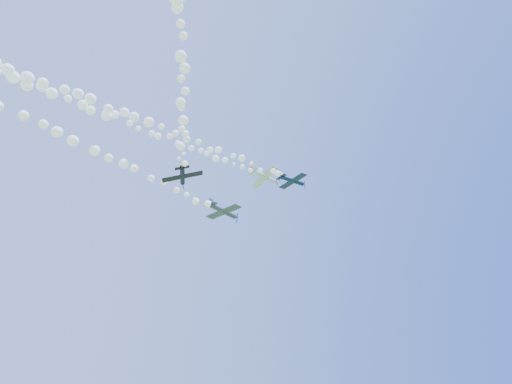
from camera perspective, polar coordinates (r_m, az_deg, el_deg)
name	(u,v)px	position (r m, az deg, el deg)	size (l,w,h in m)	color
plane_white	(265,176)	(91.28, 1.14, 2.09)	(7.20, 7.43, 2.77)	silver
smoke_trail_white	(74,101)	(78.58, -23.14, 11.05)	(73.46, 18.59, 3.02)	white
plane_navy	(293,181)	(88.02, 4.89, 1.51)	(7.05, 7.47, 1.88)	#0D1C3A
smoke_trail_navy	(115,110)	(73.81, -18.32, 10.30)	(68.83, 16.80, 2.78)	white
plane_grey	(223,211)	(84.61, -4.36, -2.57)	(7.93, 8.40, 2.53)	#33394B
smoke_trail_grey	(10,111)	(68.38, -29.99, 9.34)	(69.63, 32.81, 3.54)	white
plane_black	(182,176)	(67.91, -9.79, 2.13)	(6.26, 6.16, 2.21)	black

